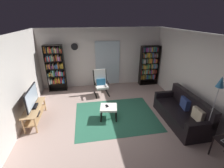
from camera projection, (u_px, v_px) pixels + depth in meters
The scene contains 17 objects.
ground_plane at pixel (113, 120), 4.91m from camera, with size 7.02×7.02×0.00m, color tan.
wall_back at pixel (101, 58), 7.01m from camera, with size 5.60×0.06×2.60m, color silver.
wall_left at pixel (9, 90), 3.96m from camera, with size 0.06×6.00×2.60m, color silver.
wall_right at pixel (198, 77), 4.82m from camera, with size 0.06×6.00×2.60m, color silver.
glass_door_panel at pixel (108, 63), 7.09m from camera, with size 1.10×0.01×2.00m, color silver.
area_rug at pixel (116, 116), 5.14m from camera, with size 2.61×2.08×0.01m, color #2B684E.
tv_stand at pixel (35, 112), 4.76m from camera, with size 0.41×1.26×0.51m.
television at pixel (32, 98), 4.57m from camera, with size 0.20×1.03×0.62m.
bookshelf_near_tv at pixel (55, 67), 6.54m from camera, with size 0.75×0.30×1.98m.
bookshelf_near_sofa at pixel (149, 64), 7.21m from camera, with size 0.85×0.30×1.82m.
leather_sofa at pixel (182, 113), 4.75m from camera, with size 0.82×1.92×0.88m.
lounge_armchair at pixel (101, 82), 6.44m from camera, with size 0.62×0.70×1.02m.
ottoman at pixel (109, 109), 4.92m from camera, with size 0.59×0.56×0.41m.
tv_remote at pixel (107, 106), 4.91m from camera, with size 0.04×0.14×0.02m, color black.
cell_phone at pixel (107, 106), 4.93m from camera, with size 0.07×0.14×0.01m, color black.
floor_lamp_by_sofa at pixel (218, 91), 3.59m from camera, with size 0.22×0.22×1.80m.
wall_clock at pixel (75, 47), 6.54m from camera, with size 0.29×0.03×0.29m.
Camera 1 is at (-0.73, -3.97, 3.02)m, focal length 24.90 mm.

